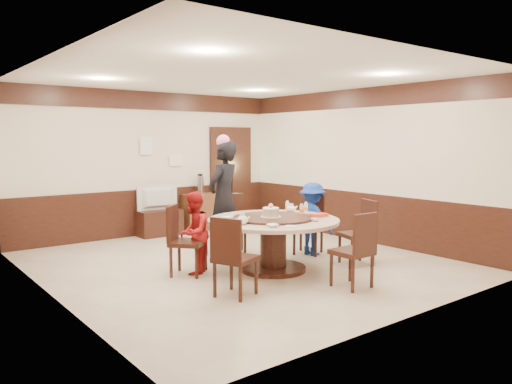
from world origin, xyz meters
TOP-DOWN VIEW (x-y plane):
  - room at (0.01, 0.01)m, footprint 6.00×6.04m
  - banquet_table at (0.11, -0.65)m, footprint 1.87×1.87m
  - chair_0 at (1.26, -0.18)m, footprint 0.60×0.60m
  - chair_1 at (0.31, 0.64)m, footprint 0.59×0.60m
  - chair_2 at (-0.99, -0.08)m, footprint 0.62×0.62m
  - chair_3 at (-1.02, -1.28)m, footprint 0.58×0.57m
  - chair_4 at (0.38, -1.91)m, footprint 0.44×0.45m
  - chair_5 at (1.34, -1.16)m, footprint 0.56×0.55m
  - person_standing at (0.08, 0.56)m, footprint 0.80×0.67m
  - person_red at (-0.86, -0.08)m, footprint 0.71×0.70m
  - person_blue at (1.25, -0.28)m, footprint 0.51×0.80m
  - birthday_cake at (0.06, -0.65)m, footprint 0.29×0.29m
  - teapot_left at (-0.52, -0.77)m, footprint 0.17×0.15m
  - teapot_right at (0.68, -0.39)m, footprint 0.17×0.15m
  - bowl_0 at (-0.41, -0.27)m, footprint 0.14×0.14m
  - bowl_1 at (0.42, -1.17)m, footprint 0.13×0.13m
  - bowl_2 at (-0.33, -1.16)m, footprint 0.15×0.15m
  - bowl_3 at (0.76, -0.82)m, footprint 0.13×0.13m
  - saucer_near at (-0.14, -1.30)m, footprint 0.18×0.18m
  - saucer_far at (0.56, -0.15)m, footprint 0.18×0.18m
  - shrimp_platter at (0.67, -1.00)m, footprint 0.30×0.20m
  - bottle_0 at (0.62, -0.69)m, footprint 0.06×0.06m
  - bottle_1 at (0.83, -0.56)m, footprint 0.06×0.06m
  - bottle_2 at (0.70, -0.28)m, footprint 0.06×0.06m
  - tv_stand at (0.04, 2.75)m, footprint 0.85×0.45m
  - television at (0.04, 2.75)m, footprint 0.83×0.17m
  - side_cabinet at (1.03, 2.78)m, footprint 0.80×0.40m
  - thermos at (1.01, 2.78)m, footprint 0.15×0.15m
  - notice_left at (-0.10, 2.96)m, footprint 0.25×0.00m
  - notice_right at (0.55, 2.96)m, footprint 0.30×0.00m

SIDE VIEW (x-z plane):
  - tv_stand at x=0.04m, z-range 0.00..0.50m
  - chair_0 at x=1.26m, z-range -0.18..0.79m
  - chair_1 at x=0.31m, z-range -0.18..0.79m
  - chair_2 at x=-0.99m, z-range -0.18..0.79m
  - chair_3 at x=-1.02m, z-range -0.18..0.79m
  - chair_4 at x=0.38m, z-range -0.18..0.79m
  - chair_5 at x=1.34m, z-range -0.18..0.79m
  - side_cabinet at x=1.03m, z-range 0.00..0.75m
  - banquet_table at x=0.11m, z-range 0.14..0.92m
  - person_red at x=-0.86m, z-range 0.00..1.15m
  - person_blue at x=1.25m, z-range 0.00..1.18m
  - television at x=0.04m, z-range 0.50..0.97m
  - saucer_near at x=-0.14m, z-range 0.75..0.76m
  - saucer_far at x=0.56m, z-range 0.75..0.76m
  - bowl_0 at x=-0.41m, z-range 0.75..0.78m
  - bowl_2 at x=-0.33m, z-range 0.75..0.79m
  - bowl_1 at x=0.42m, z-range 0.75..0.79m
  - bowl_3 at x=0.76m, z-range 0.75..0.79m
  - shrimp_platter at x=0.67m, z-range 0.75..0.81m
  - teapot_left at x=-0.52m, z-range 0.75..0.87m
  - teapot_right at x=0.68m, z-range 0.75..0.87m
  - bottle_0 at x=0.62m, z-range 0.75..0.91m
  - bottle_1 at x=0.83m, z-range 0.75..0.91m
  - bottle_2 at x=0.70m, z-range 0.75..0.91m
  - birthday_cake at x=0.06m, z-range 0.75..0.94m
  - person_standing at x=0.08m, z-range 0.00..1.86m
  - thermos at x=1.01m, z-range 0.75..1.13m
  - room at x=0.01m, z-range -0.34..2.50m
  - notice_right at x=0.55m, z-range 1.34..1.56m
  - notice_left at x=-0.10m, z-range 1.57..1.93m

